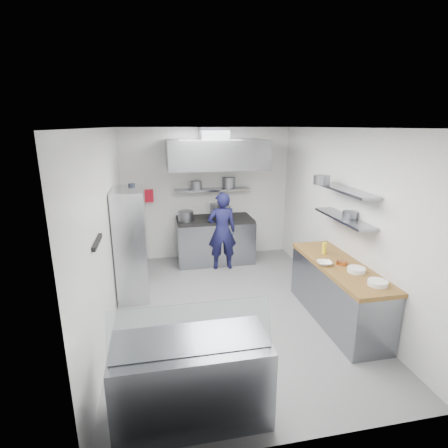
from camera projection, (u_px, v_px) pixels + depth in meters
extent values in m
plane|color=slate|center=(231.00, 309.00, 5.58)|extent=(5.00, 5.00, 0.00)
plane|color=silver|center=(232.00, 128.00, 4.82)|extent=(5.00, 5.00, 0.00)
cube|color=white|center=(207.00, 194.00, 7.56)|extent=(3.60, 2.80, 0.02)
cube|color=white|center=(298.00, 308.00, 2.84)|extent=(3.60, 2.80, 0.02)
cube|color=white|center=(106.00, 232.00, 4.87)|extent=(2.80, 5.00, 0.02)
cube|color=white|center=(342.00, 219.00, 5.54)|extent=(2.80, 5.00, 0.02)
cube|color=gray|center=(215.00, 241.00, 7.46)|extent=(1.60, 0.80, 0.90)
cube|color=black|center=(215.00, 219.00, 7.33)|extent=(1.57, 0.78, 0.06)
cylinder|color=slate|center=(186.00, 216.00, 7.09)|extent=(0.31, 0.31, 0.20)
cylinder|color=slate|center=(218.00, 209.00, 7.62)|extent=(0.34, 0.34, 0.24)
cylinder|color=slate|center=(225.00, 210.00, 7.70)|extent=(0.26, 0.26, 0.16)
cube|color=gray|center=(213.00, 190.00, 7.40)|extent=(1.60, 0.30, 0.04)
cylinder|color=slate|center=(196.00, 185.00, 7.26)|extent=(0.23, 0.23, 0.18)
cylinder|color=slate|center=(229.00, 182.00, 7.53)|extent=(0.28, 0.28, 0.22)
cube|color=gray|center=(216.00, 154.00, 6.79)|extent=(1.90, 1.15, 0.55)
cube|color=slate|center=(214.00, 133.00, 6.90)|extent=(0.55, 0.55, 0.24)
cube|color=red|center=(148.00, 196.00, 7.27)|extent=(0.22, 0.10, 0.26)
imported|color=#14143C|center=(222.00, 231.00, 6.99)|extent=(0.60, 0.41, 1.58)
cube|color=silver|center=(132.00, 244.00, 5.84)|extent=(0.50, 0.90, 1.85)
cube|color=white|center=(133.00, 247.00, 6.05)|extent=(0.17, 0.22, 0.20)
cube|color=yellow|center=(132.00, 214.00, 6.27)|extent=(0.14, 0.18, 0.16)
cylinder|color=black|center=(132.00, 189.00, 5.87)|extent=(0.11, 0.11, 0.18)
cube|color=black|center=(97.00, 242.00, 3.98)|extent=(0.04, 0.55, 0.05)
cube|color=gray|center=(337.00, 294.00, 5.18)|extent=(0.62, 2.00, 0.84)
cube|color=brown|center=(340.00, 266.00, 5.06)|extent=(0.65, 2.04, 0.06)
cylinder|color=white|center=(378.00, 283.00, 4.37)|extent=(0.24, 0.24, 0.06)
cylinder|color=white|center=(356.00, 270.00, 4.77)|extent=(0.24, 0.24, 0.06)
cylinder|color=#C67037|center=(342.00, 262.00, 5.03)|extent=(0.16, 0.16, 0.06)
cylinder|color=yellow|center=(324.00, 248.00, 5.43)|extent=(0.07, 0.07, 0.18)
imported|color=white|center=(324.00, 263.00, 5.01)|extent=(0.26, 0.26, 0.05)
cube|color=gray|center=(344.00, 218.00, 5.20)|extent=(0.30, 1.30, 0.04)
cube|color=gray|center=(346.00, 190.00, 5.09)|extent=(0.30, 1.30, 0.04)
cylinder|color=slate|center=(350.00, 215.00, 5.13)|extent=(0.21, 0.21, 0.10)
cylinder|color=slate|center=(322.00, 180.00, 5.47)|extent=(0.26, 0.26, 0.14)
cube|color=gray|center=(192.00, 380.00, 3.42)|extent=(1.50, 0.70, 0.85)
cube|color=silver|center=(191.00, 329.00, 3.13)|extent=(1.47, 0.19, 0.42)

